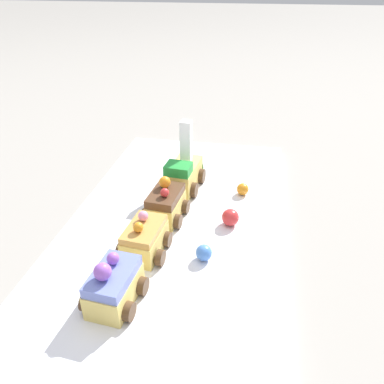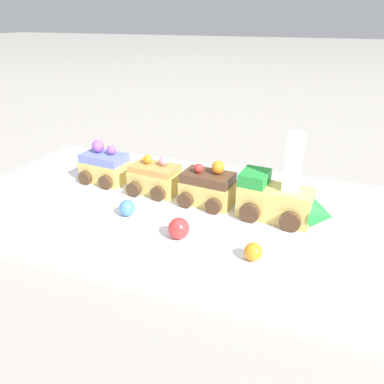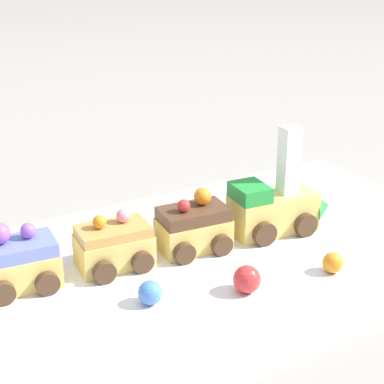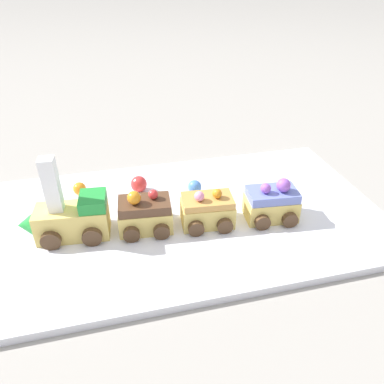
{
  "view_description": "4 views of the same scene",
  "coord_description": "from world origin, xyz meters",
  "views": [
    {
      "loc": [
        -0.49,
        -0.12,
        0.38
      ],
      "look_at": [
        0.02,
        -0.03,
        0.07
      ],
      "focal_mm": 35.0,
      "sensor_mm": 36.0,
      "label": 1
    },
    {
      "loc": [
        0.19,
        -0.48,
        0.28
      ],
      "look_at": [
        0.01,
        0.0,
        0.04
      ],
      "focal_mm": 35.0,
      "sensor_mm": 36.0,
      "label": 2
    },
    {
      "loc": [
        -0.31,
        -0.54,
        0.35
      ],
      "look_at": [
        0.02,
        0.0,
        0.09
      ],
      "focal_mm": 60.0,
      "sensor_mm": 36.0,
      "label": 3
    },
    {
      "loc": [
        0.07,
        0.48,
        0.37
      ],
      "look_at": [
        -0.04,
        0.03,
        0.07
      ],
      "focal_mm": 35.0,
      "sensor_mm": 36.0,
      "label": 4
    }
  ],
  "objects": [
    {
      "name": "cake_train_locomotive",
      "position": [
        0.14,
        0.01,
        0.04
      ],
      "size": [
        0.13,
        0.07,
        0.13
      ],
      "rotation": [
        0.0,
        0.0,
        -0.09
      ],
      "color": "#EACC66",
      "rests_on": "display_board"
    },
    {
      "name": "display_board",
      "position": [
        0.0,
        0.0,
        0.01
      ],
      "size": [
        0.71,
        0.36,
        0.01
      ],
      "primitive_type": "cube",
      "color": "white",
      "rests_on": "ground_plane"
    },
    {
      "name": "gumball_orange",
      "position": [
        0.13,
        -0.1,
        0.02
      ],
      "size": [
        0.02,
        0.02,
        0.02
      ],
      "primitive_type": "sphere",
      "color": "orange",
      "rests_on": "display_board"
    },
    {
      "name": "gumball_red",
      "position": [
        0.02,
        -0.09,
        0.03
      ],
      "size": [
        0.03,
        0.03,
        0.03
      ],
      "primitive_type": "sphere",
      "color": "red",
      "rests_on": "display_board"
    },
    {
      "name": "cake_car_caramel",
      "position": [
        -0.07,
        0.03,
        0.03
      ],
      "size": [
        0.08,
        0.07,
        0.06
      ],
      "rotation": [
        0.0,
        0.0,
        -0.09
      ],
      "color": "#EACC66",
      "rests_on": "display_board"
    },
    {
      "name": "cake_car_chocolate",
      "position": [
        0.03,
        0.02,
        0.04
      ],
      "size": [
        0.08,
        0.07,
        0.07
      ],
      "rotation": [
        0.0,
        0.0,
        -0.09
      ],
      "color": "#EACC66",
      "rests_on": "display_board"
    },
    {
      "name": "ground_plane",
      "position": [
        0.0,
        0.0,
        0.0
      ],
      "size": [
        10.0,
        10.0,
        0.0
      ],
      "primitive_type": "plane",
      "color": "gray"
    },
    {
      "name": "gumball_blue",
      "position": [
        -0.07,
        -0.06,
        0.02
      ],
      "size": [
        0.02,
        0.02,
        0.02
      ],
      "primitive_type": "sphere",
      "color": "#4C84E0",
      "rests_on": "display_board"
    },
    {
      "name": "cake_car_blueberry",
      "position": [
        -0.17,
        0.04,
        0.04
      ],
      "size": [
        0.08,
        0.07,
        0.07
      ],
      "rotation": [
        0.0,
        0.0,
        -0.09
      ],
      "color": "#EACC66",
      "rests_on": "display_board"
    }
  ]
}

